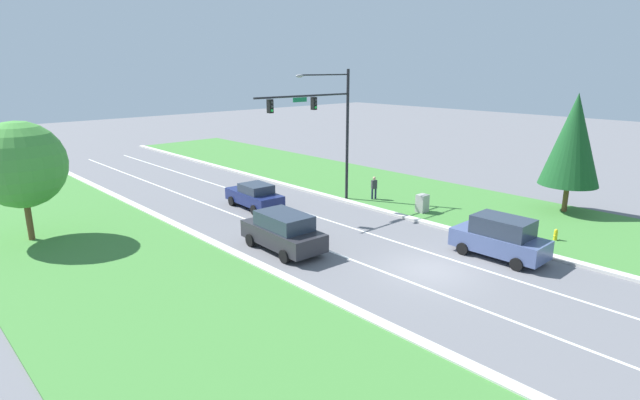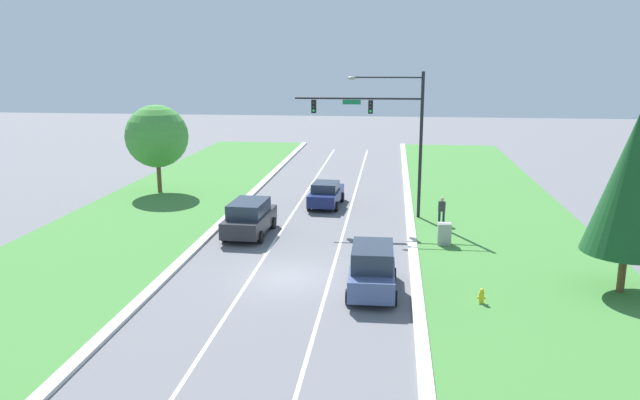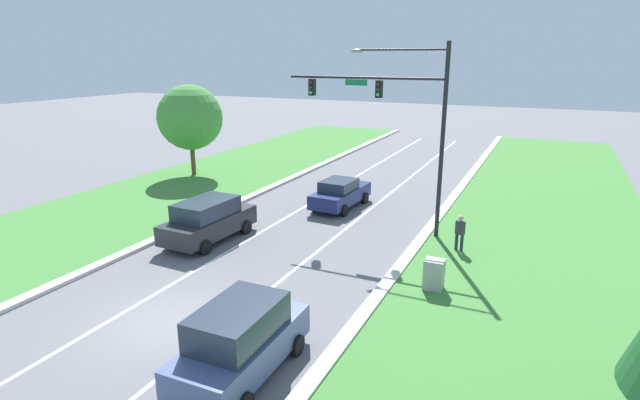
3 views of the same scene
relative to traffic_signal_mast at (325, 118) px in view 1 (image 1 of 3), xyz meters
The scene contains 16 objects.
ground_plane 13.64m from the traffic_signal_mast, 109.43° to the right, with size 160.00×160.00×0.00m, color slate.
curb_strip_right 13.08m from the traffic_signal_mast, 82.34° to the right, with size 0.50×90.00×0.15m.
curb_strip_left 16.23m from the traffic_signal_mast, 130.03° to the right, with size 0.50×90.00×0.15m.
grass_verge_right 14.67m from the traffic_signal_mast, 59.58° to the right, with size 10.00×90.00×0.08m.
grass_verge_left 19.84m from the traffic_signal_mast, 142.28° to the right, with size 10.00×90.00×0.08m.
lane_stripe_inner_left 14.29m from the traffic_signal_mast, 116.93° to the right, with size 0.14×81.00×0.01m.
lane_stripe_inner_right 13.22m from the traffic_signal_mast, 101.17° to the right, with size 0.14×81.00×0.01m.
traffic_signal_mast is the anchor object (origin of this frame).
navy_sedan 6.95m from the traffic_signal_mast, 146.83° to the left, with size 2.22×4.68×1.66m.
charcoal_suv 10.20m from the traffic_signal_mast, 146.97° to the right, with size 2.39×4.96×1.98m.
slate_blue_suv 13.79m from the traffic_signal_mast, 91.54° to the right, with size 2.13×4.55×2.08m.
utility_cabinet 8.41m from the traffic_signal_mast, 60.33° to the right, with size 0.70×0.60×1.22m.
pedestrian 6.19m from the traffic_signal_mast, 22.62° to the right, with size 0.43×0.35×1.69m.
fire_hydrant 15.42m from the traffic_signal_mast, 73.42° to the right, with size 0.34×0.20×0.70m.
conifer_near_right_tree 15.60m from the traffic_signal_mast, 49.33° to the right, with size 3.60×3.60×7.60m.
oak_near_left_tree 17.60m from the traffic_signal_mast, 161.96° to the left, with size 4.55×4.55×6.47m.
Camera 1 is at (-18.35, -12.30, 9.11)m, focal length 28.00 mm.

